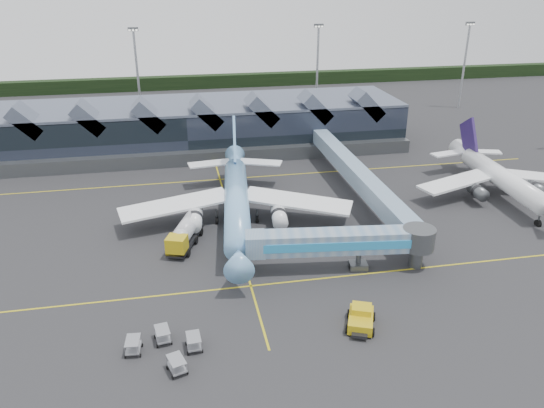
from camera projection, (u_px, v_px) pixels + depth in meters
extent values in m
plane|color=#242426|center=(242.00, 254.00, 70.70)|extent=(260.00, 260.00, 0.00)
cube|color=gold|center=(251.00, 286.00, 63.52)|extent=(120.00, 0.25, 0.01)
cube|color=gold|center=(220.00, 179.00, 95.83)|extent=(120.00, 0.25, 0.01)
cube|color=gold|center=(232.00, 222.00, 79.67)|extent=(0.25, 60.00, 0.01)
cube|color=black|center=(193.00, 82.00, 168.61)|extent=(260.00, 4.00, 4.00)
cube|color=black|center=(186.00, 127.00, 111.08)|extent=(90.00, 20.00, 9.00)
cube|color=#515A6C|center=(184.00, 105.00, 109.18)|extent=(90.00, 20.00, 0.60)
cube|color=#505457|center=(189.00, 158.00, 102.51)|extent=(90.00, 2.50, 2.60)
cube|color=#515A6C|center=(27.00, 120.00, 97.80)|extent=(6.43, 6.00, 6.43)
cube|color=#515A6C|center=(89.00, 117.00, 99.72)|extent=(6.43, 6.00, 6.43)
cube|color=#515A6C|center=(149.00, 114.00, 101.63)|extent=(6.43, 6.00, 6.43)
cube|color=#515A6C|center=(206.00, 112.00, 103.55)|extent=(6.43, 6.00, 6.43)
cube|color=#515A6C|center=(262.00, 109.00, 105.47)|extent=(6.43, 6.00, 6.43)
cube|color=#515A6C|center=(315.00, 107.00, 107.39)|extent=(6.43, 6.00, 6.43)
cube|color=#515A6C|center=(366.00, 104.00, 109.31)|extent=(6.43, 6.00, 6.43)
cylinder|color=#999CA2|center=(138.00, 77.00, 128.24)|extent=(0.56, 0.56, 22.00)
cube|color=#505457|center=(133.00, 29.00, 123.79)|extent=(2.40, 0.50, 0.90)
cylinder|color=#999CA2|center=(317.00, 71.00, 136.09)|extent=(0.56, 0.56, 22.00)
cube|color=#505457|center=(319.00, 26.00, 131.64)|extent=(2.40, 0.50, 0.90)
cylinder|color=#999CA2|center=(464.00, 67.00, 141.27)|extent=(0.56, 0.56, 22.00)
cube|color=#505457|center=(470.00, 24.00, 136.82)|extent=(2.40, 0.50, 0.90)
cylinder|color=#71C1E5|center=(237.00, 202.00, 76.94)|extent=(6.83, 28.88, 3.54)
cone|color=#71C1E5|center=(239.00, 260.00, 61.63)|extent=(4.08, 5.29, 3.54)
cube|color=black|center=(239.00, 257.00, 60.77)|extent=(1.37, 0.49, 0.48)
cone|color=#71C1E5|center=(235.00, 161.00, 92.88)|extent=(4.27, 6.92, 3.54)
cube|color=white|center=(175.00, 205.00, 77.64)|extent=(16.81, 8.38, 1.17)
cube|color=white|center=(297.00, 201.00, 78.90)|extent=(16.83, 11.54, 1.17)
cylinder|color=white|center=(195.00, 219.00, 75.26)|extent=(2.75, 5.13, 2.19)
cylinder|color=white|center=(279.00, 216.00, 76.10)|extent=(2.75, 5.13, 2.19)
cube|color=#71C1E5|center=(235.00, 143.00, 89.89)|extent=(1.46, 9.04, 9.74)
cube|color=white|center=(210.00, 164.00, 91.46)|extent=(7.68, 3.79, 0.23)
cube|color=white|center=(260.00, 162.00, 92.06)|extent=(7.91, 5.28, 0.23)
cylinder|color=#505457|center=(239.00, 266.00, 65.75)|extent=(0.26, 0.26, 2.05)
cylinder|color=#505457|center=(217.00, 217.00, 78.98)|extent=(0.26, 0.26, 2.05)
cylinder|color=#505457|center=(257.00, 215.00, 79.39)|extent=(0.26, 0.26, 2.05)
cylinder|color=black|center=(239.00, 271.00, 66.01)|extent=(0.57, 1.35, 1.31)
cylinder|color=white|center=(503.00, 179.00, 86.64)|extent=(4.15, 22.51, 3.20)
cone|color=white|center=(463.00, 151.00, 98.98)|extent=(3.41, 5.25, 3.20)
cube|color=white|center=(456.00, 182.00, 86.78)|extent=(13.94, 7.58, 1.07)
cube|color=white|center=(540.00, 177.00, 88.82)|extent=(13.92, 8.54, 1.07)
cylinder|color=#505457|center=(478.00, 192.00, 85.07)|extent=(2.14, 3.92, 1.98)
cylinder|color=#505457|center=(535.00, 188.00, 86.43)|extent=(2.14, 3.92, 1.98)
cube|color=#2B1B51|center=(469.00, 138.00, 96.63)|extent=(0.78, 7.20, 7.80)
cube|color=white|center=(447.00, 154.00, 97.62)|extent=(6.42, 3.42, 0.27)
cube|color=white|center=(484.00, 152.00, 98.61)|extent=(6.48, 3.87, 0.27)
cylinder|color=#505457|center=(539.00, 220.00, 78.12)|extent=(0.30, 0.30, 1.85)
cylinder|color=#505457|center=(482.00, 192.00, 88.16)|extent=(0.30, 0.30, 1.85)
cylinder|color=#505457|center=(512.00, 190.00, 88.90)|extent=(0.30, 0.30, 1.85)
cylinder|color=black|center=(538.00, 224.00, 78.36)|extent=(0.53, 1.20, 1.19)
cube|color=#6889AE|center=(338.00, 241.00, 65.49)|extent=(18.81, 4.95, 2.70)
cube|color=#2993D1|center=(340.00, 247.00, 64.18)|extent=(18.50, 2.29, 1.12)
cube|color=#6889AE|center=(255.00, 244.00, 64.80)|extent=(2.75, 3.24, 2.79)
cylinder|color=#505457|center=(359.00, 255.00, 66.49)|extent=(0.65, 0.65, 3.99)
cube|color=#505457|center=(358.00, 265.00, 67.13)|extent=(2.44, 2.11, 0.84)
cylinder|color=black|center=(351.00, 266.00, 67.10)|extent=(0.47, 0.88, 0.84)
cylinder|color=black|center=(365.00, 266.00, 67.23)|extent=(0.47, 0.88, 0.84)
cylinder|color=#505457|center=(419.00, 238.00, 66.19)|extent=(4.09, 4.09, 2.79)
cylinder|color=#505457|center=(417.00, 252.00, 67.00)|extent=(1.67, 1.67, 3.99)
cube|color=black|center=(186.00, 240.00, 72.72)|extent=(5.54, 9.68, 0.52)
cube|color=gold|center=(177.00, 245.00, 69.07)|extent=(3.13, 3.01, 2.30)
cube|color=black|center=(175.00, 244.00, 68.11)|extent=(2.21, 0.93, 1.04)
cylinder|color=silver|center=(188.00, 227.00, 73.28)|extent=(4.31, 6.51, 2.40)
sphere|color=silver|center=(194.00, 217.00, 76.02)|extent=(2.30, 2.30, 2.30)
sphere|color=silver|center=(181.00, 237.00, 70.55)|extent=(2.30, 2.30, 2.30)
cylinder|color=black|center=(169.00, 252.00, 70.18)|extent=(0.70, 1.11, 1.04)
cylinder|color=black|center=(188.00, 253.00, 69.82)|extent=(0.70, 1.11, 1.04)
cylinder|color=black|center=(178.00, 239.00, 73.48)|extent=(0.70, 1.11, 1.04)
cylinder|color=black|center=(196.00, 240.00, 73.12)|extent=(0.70, 1.11, 1.04)
cylinder|color=black|center=(184.00, 231.00, 75.84)|extent=(0.70, 1.11, 1.04)
cylinder|color=black|center=(201.00, 232.00, 75.47)|extent=(0.70, 1.11, 1.04)
cube|color=gold|center=(361.00, 320.00, 56.05)|extent=(3.92, 4.79, 1.15)
cube|color=gold|center=(362.00, 309.00, 56.32)|extent=(2.61, 2.49, 0.80)
cube|color=black|center=(360.00, 335.00, 54.21)|extent=(1.84, 1.46, 0.34)
cylinder|color=black|center=(347.00, 329.00, 55.19)|extent=(0.67, 0.98, 0.92)
cylinder|color=black|center=(373.00, 332.00, 54.71)|extent=(0.67, 0.98, 0.92)
cylinder|color=black|center=(349.00, 314.00, 57.66)|extent=(0.67, 0.98, 0.92)
cylinder|color=black|center=(373.00, 316.00, 57.19)|extent=(0.67, 0.98, 0.92)
cube|color=#9A9CA3|center=(163.00, 337.00, 53.87)|extent=(1.69, 2.34, 0.15)
cube|color=#9A9CA3|center=(162.00, 330.00, 53.49)|extent=(1.69, 2.34, 0.08)
cylinder|color=black|center=(169.00, 334.00, 54.91)|extent=(0.17, 0.37, 0.35)
cube|color=#9A9CA3|center=(194.00, 344.00, 52.82)|extent=(1.50, 2.23, 0.15)
cube|color=#9A9CA3|center=(193.00, 337.00, 52.44)|extent=(1.50, 2.23, 0.08)
cylinder|color=black|center=(200.00, 341.00, 53.82)|extent=(0.14, 0.36, 0.35)
cube|color=#9A9CA3|center=(134.00, 348.00, 52.33)|extent=(1.55, 2.26, 0.15)
cube|color=#9A9CA3|center=(133.00, 340.00, 51.96)|extent=(1.55, 2.26, 0.08)
cylinder|color=black|center=(142.00, 345.00, 53.26)|extent=(0.15, 0.36, 0.35)
cube|color=#9A9CA3|center=(177.00, 367.00, 49.78)|extent=(1.96, 2.46, 0.15)
cube|color=#9A9CA3|center=(176.00, 359.00, 49.40)|extent=(1.96, 2.46, 0.08)
cylinder|color=black|center=(182.00, 363.00, 50.87)|extent=(0.22, 0.37, 0.35)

